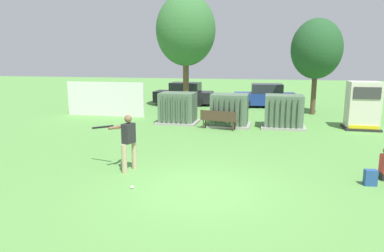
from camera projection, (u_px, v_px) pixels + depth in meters
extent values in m
plane|color=#5B9947|center=(199.00, 189.00, 9.30)|extent=(96.00, 96.00, 0.00)
cube|color=white|center=(105.00, 99.00, 20.78)|extent=(4.80, 0.12, 2.00)
cube|color=#9E9B93|center=(178.00, 122.00, 18.62)|extent=(2.10, 1.70, 0.12)
cube|color=#567056|center=(178.00, 107.00, 18.46)|extent=(1.80, 1.40, 1.50)
cube|color=#495F49|center=(162.00, 109.00, 17.87)|extent=(0.06, 0.12, 1.27)
cube|color=#495F49|center=(167.00, 109.00, 17.81)|extent=(0.06, 0.12, 1.27)
cube|color=#495F49|center=(172.00, 109.00, 17.76)|extent=(0.06, 0.12, 1.27)
cube|color=#495F49|center=(177.00, 109.00, 17.71)|extent=(0.06, 0.12, 1.27)
cube|color=#495F49|center=(182.00, 109.00, 17.65)|extent=(0.06, 0.12, 1.27)
cube|color=#495F49|center=(187.00, 109.00, 17.60)|extent=(0.06, 0.12, 1.27)
cube|color=#9E9B93|center=(229.00, 125.00, 17.86)|extent=(2.10, 1.70, 0.12)
cube|color=#567056|center=(230.00, 109.00, 17.70)|extent=(1.80, 1.40, 1.50)
cube|color=#495F49|center=(215.00, 111.00, 17.11)|extent=(0.06, 0.12, 1.27)
cube|color=#495F49|center=(220.00, 111.00, 17.05)|extent=(0.06, 0.12, 1.27)
cube|color=#495F49|center=(225.00, 111.00, 17.00)|extent=(0.06, 0.12, 1.27)
cube|color=#495F49|center=(231.00, 111.00, 16.95)|extent=(0.06, 0.12, 1.27)
cube|color=#495F49|center=(236.00, 111.00, 16.90)|extent=(0.06, 0.12, 1.27)
cube|color=#495F49|center=(241.00, 112.00, 16.84)|extent=(0.06, 0.12, 1.27)
cube|color=#9E9B93|center=(283.00, 126.00, 17.45)|extent=(2.10, 1.70, 0.12)
cube|color=#567056|center=(284.00, 110.00, 17.29)|extent=(1.80, 1.40, 1.50)
cube|color=#495F49|center=(270.00, 112.00, 16.70)|extent=(0.06, 0.12, 1.27)
cube|color=#495F49|center=(276.00, 112.00, 16.64)|extent=(0.06, 0.12, 1.27)
cube|color=#495F49|center=(281.00, 113.00, 16.59)|extent=(0.06, 0.12, 1.27)
cube|color=#495F49|center=(287.00, 113.00, 16.54)|extent=(0.06, 0.12, 1.27)
cube|color=#495F49|center=(293.00, 113.00, 16.48)|extent=(0.06, 0.12, 1.27)
cube|color=#495F49|center=(298.00, 113.00, 16.43)|extent=(0.06, 0.12, 1.27)
cube|color=#262626|center=(360.00, 128.00, 17.13)|extent=(1.60, 1.40, 0.10)
cube|color=beige|center=(363.00, 104.00, 16.91)|extent=(1.40, 1.20, 2.20)
cube|color=#383838|center=(367.00, 93.00, 16.20)|extent=(1.19, 0.04, 0.55)
cube|color=yellow|center=(364.00, 127.00, 16.51)|extent=(1.33, 0.04, 0.16)
cube|color=#4C3828|center=(219.00, 120.00, 17.01)|extent=(1.84, 0.77, 0.05)
cube|color=#4C3828|center=(218.00, 116.00, 16.80)|extent=(1.77, 0.42, 0.44)
cylinder|color=#4C3828|center=(205.00, 123.00, 17.49)|extent=(0.06, 0.06, 0.42)
cylinder|color=#4C3828|center=(235.00, 126.00, 16.87)|extent=(0.06, 0.06, 0.42)
cylinder|color=#4C3828|center=(203.00, 124.00, 17.24)|extent=(0.06, 0.06, 0.42)
cylinder|color=#4C3828|center=(233.00, 127.00, 16.62)|extent=(0.06, 0.06, 0.42)
cylinder|color=tan|center=(124.00, 159.00, 10.55)|extent=(0.16, 0.16, 0.88)
cylinder|color=tan|center=(134.00, 155.00, 10.96)|extent=(0.16, 0.16, 0.88)
cube|color=#262628|center=(129.00, 133.00, 10.61)|extent=(0.35, 0.45, 0.60)
sphere|color=brown|center=(128.00, 119.00, 10.53)|extent=(0.23, 0.23, 0.23)
cylinder|color=brown|center=(117.00, 127.00, 10.68)|extent=(0.39, 0.49, 0.09)
cylinder|color=brown|center=(121.00, 126.00, 10.84)|extent=(0.11, 0.54, 0.09)
cylinder|color=black|center=(102.00, 127.00, 11.10)|extent=(0.83, 0.31, 0.21)
sphere|color=black|center=(112.00, 126.00, 10.88)|extent=(0.08, 0.08, 0.08)
sphere|color=white|center=(132.00, 187.00, 9.34)|extent=(0.09, 0.09, 0.09)
cube|color=black|center=(384.00, 176.00, 10.04)|extent=(0.27, 0.36, 0.20)
cube|color=#264C8C|center=(370.00, 178.00, 9.56)|extent=(0.34, 0.23, 0.44)
cube|color=navy|center=(368.00, 178.00, 9.70)|extent=(0.23, 0.08, 0.22)
cylinder|color=brown|center=(186.00, 85.00, 23.89)|extent=(0.39, 0.39, 3.20)
ellipsoid|color=#387038|center=(186.00, 30.00, 23.20)|extent=(3.94, 3.94, 4.68)
cylinder|color=brown|center=(314.00, 95.00, 21.32)|extent=(0.30, 0.30, 2.42)
ellipsoid|color=#235128|center=(317.00, 49.00, 20.80)|extent=(2.97, 2.97, 3.53)
cube|color=black|center=(184.00, 97.00, 25.84)|extent=(4.22, 1.75, 0.80)
cube|color=#262B33|center=(185.00, 87.00, 25.67)|extent=(2.12, 1.59, 0.64)
cylinder|color=black|center=(163.00, 101.00, 25.36)|extent=(0.64, 0.23, 0.64)
cylinder|color=black|center=(170.00, 98.00, 26.99)|extent=(0.64, 0.23, 0.64)
cylinder|color=black|center=(198.00, 102.00, 24.79)|extent=(0.64, 0.23, 0.64)
cylinder|color=black|center=(203.00, 99.00, 26.42)|extent=(0.64, 0.23, 0.64)
cube|color=navy|center=(264.00, 99.00, 24.60)|extent=(4.32, 2.02, 0.80)
cube|color=#262B33|center=(267.00, 88.00, 24.44)|extent=(2.22, 1.72, 0.64)
cylinder|color=black|center=(245.00, 104.00, 23.99)|extent=(0.66, 0.27, 0.64)
cylinder|color=black|center=(245.00, 101.00, 25.64)|extent=(0.66, 0.27, 0.64)
cylinder|color=black|center=(285.00, 104.00, 23.65)|extent=(0.66, 0.27, 0.64)
cylinder|color=black|center=(282.00, 101.00, 25.30)|extent=(0.66, 0.27, 0.64)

